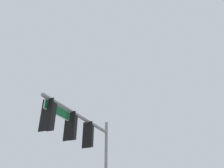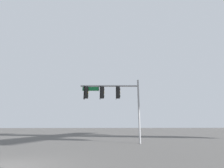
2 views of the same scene
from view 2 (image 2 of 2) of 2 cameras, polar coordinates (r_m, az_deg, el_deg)
signal_pole_near at (r=16.86m, az=-0.61°, el=-3.58°), size 5.63×1.20×5.95m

